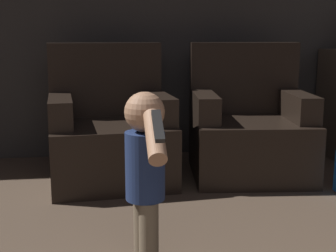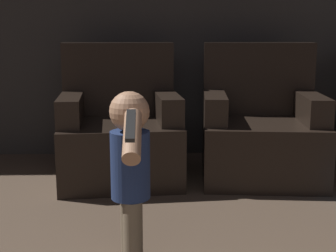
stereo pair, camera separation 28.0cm
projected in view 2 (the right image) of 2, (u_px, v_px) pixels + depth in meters
The scene contains 4 objects.
wall_back at pixel (140, 9), 4.09m from camera, with size 8.40×0.05×2.60m.
armchair_left at pixel (120, 133), 3.54m from camera, with size 0.94×0.89×1.02m.
armchair_right at pixel (260, 132), 3.57m from camera, with size 0.94×0.89×1.02m.
person_toddler at pixel (130, 165), 2.15m from camera, with size 0.18×0.57×0.83m.
Camera 2 is at (0.12, 0.28, 1.09)m, focal length 50.00 mm.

